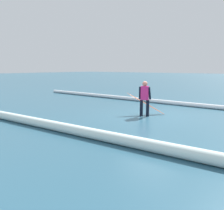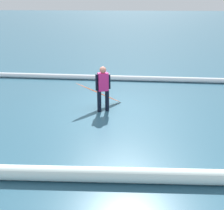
{
  "view_description": "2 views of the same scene",
  "coord_description": "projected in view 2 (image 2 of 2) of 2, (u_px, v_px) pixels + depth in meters",
  "views": [
    {
      "loc": [
        -5.44,
        9.78,
        2.19
      ],
      "look_at": [
        -0.06,
        2.88,
        0.84
      ],
      "focal_mm": 39.82,
      "sensor_mm": 36.0,
      "label": 1
    },
    {
      "loc": [
        -0.86,
        9.57,
        3.72
      ],
      "look_at": [
        -0.34,
        2.6,
        1.1
      ],
      "focal_mm": 46.57,
      "sensor_mm": 36.0,
      "label": 2
    }
  ],
  "objects": [
    {
      "name": "surfer",
      "position": [
        103.0,
        87.0,
        9.74
      ],
      "size": [
        0.49,
        0.34,
        1.56
      ],
      "rotation": [
        0.0,
        0.0,
        3.54
      ],
      "color": "black",
      "rests_on": "ground_plane"
    },
    {
      "name": "wave_crest_foreground",
      "position": [
        118.0,
        78.0,
        13.66
      ],
      "size": [
        23.46,
        0.83,
        0.24
      ],
      "primitive_type": "cylinder",
      "rotation": [
        0.0,
        1.57,
        -0.03
      ],
      "color": "white",
      "rests_on": "ground_plane"
    },
    {
      "name": "surfboard",
      "position": [
        100.0,
        93.0,
        10.25
      ],
      "size": [
        1.61,
        1.23,
        1.05
      ],
      "color": "#E55926",
      "rests_on": "ground_plane"
    },
    {
      "name": "ground_plane",
      "position": [
        108.0,
        108.0,
        10.3
      ],
      "size": [
        151.56,
        151.56,
        0.0
      ],
      "primitive_type": "plane",
      "color": "#2B586D"
    }
  ]
}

